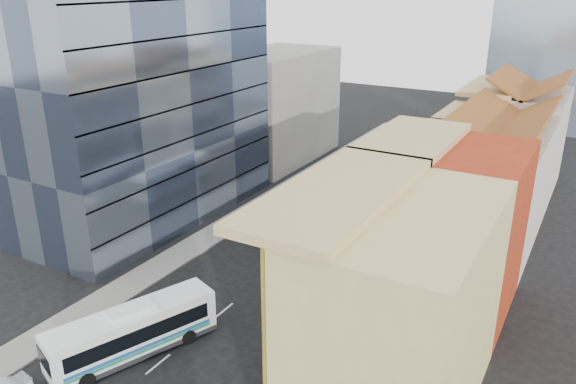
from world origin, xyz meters
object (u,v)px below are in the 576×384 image
Objects in this scene: shophouse_tan at (400,314)px; office_tower at (139,66)px; bus_right at (339,230)px; bus_left_near at (133,331)px; bus_left_far at (308,205)px.

office_tower is (-31.00, 14.00, 9.00)m from shophouse_tan.
shophouse_tan is at bearing -45.08° from bus_right.
office_tower is at bearing 151.04° from bus_left_near.
office_tower is 2.82× the size of bus_right.
shophouse_tan is 26.39m from bus_left_far.
shophouse_tan reaches higher than bus_right.
bus_left_near is 1.03× the size of bus_right.
bus_right is at bearing 97.87° from bus_left_near.
office_tower is at bearing -153.92° from bus_left_far.
bus_left_far is 6.33m from bus_right.
shophouse_tan is 20.43m from bus_right.
bus_right is at bearing 7.33° from office_tower.
bus_left_far is 1.02× the size of bus_right.
bus_left_near is 21.02m from bus_right.
shophouse_tan is 1.29× the size of bus_left_far.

